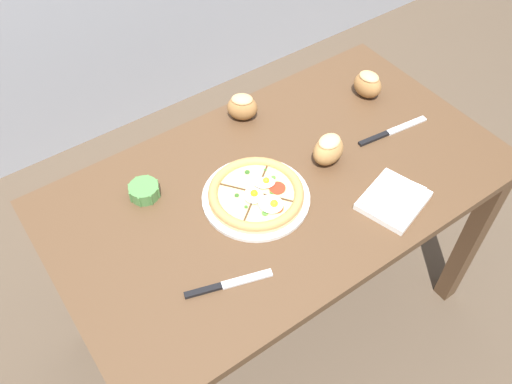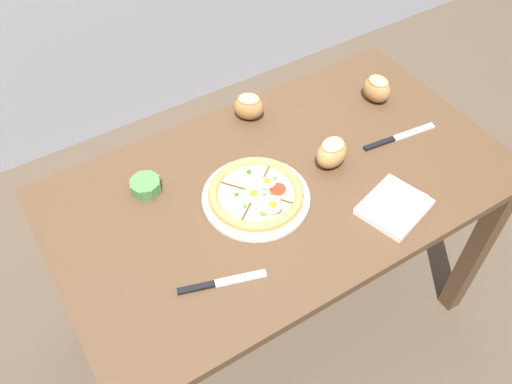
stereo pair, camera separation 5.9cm
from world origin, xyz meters
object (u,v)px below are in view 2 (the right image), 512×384
at_px(napkin_folded, 395,205).
at_px(bread_piece_near, 377,89).
at_px(knife_spare, 398,137).
at_px(pizza, 256,195).
at_px(bread_piece_mid, 332,152).
at_px(knife_main, 221,283).
at_px(dining_table, 281,208).
at_px(bread_piece_far, 249,106).
at_px(ramekin_bowl, 146,185).

height_order(napkin_folded, bread_piece_near, bread_piece_near).
bearing_deg(knife_spare, napkin_folded, -127.26).
distance_m(pizza, bread_piece_mid, 0.26).
bearing_deg(knife_spare, bread_piece_near, 79.21).
height_order(pizza, napkin_folded, pizza).
bearing_deg(knife_main, napkin_folded, 12.65).
xyz_separation_m(dining_table, bread_piece_far, (0.07, 0.29, 0.16)).
bearing_deg(ramekin_bowl, knife_main, -85.40).
height_order(pizza, knife_main, pizza).
distance_m(ramekin_bowl, napkin_folded, 0.69).
bearing_deg(dining_table, napkin_folded, -49.25).
relative_size(pizza, bread_piece_near, 2.73).
xyz_separation_m(ramekin_bowl, bread_piece_far, (0.41, 0.11, 0.03)).
bearing_deg(knife_spare, dining_table, -177.90).
height_order(ramekin_bowl, knife_spare, ramekin_bowl).
xyz_separation_m(bread_piece_mid, knife_spare, (0.25, -0.02, -0.04)).
relative_size(bread_piece_near, bread_piece_mid, 0.96).
xyz_separation_m(napkin_folded, knife_main, (-0.52, 0.04, -0.01)).
height_order(dining_table, knife_spare, knife_spare).
height_order(bread_piece_near, knife_spare, bread_piece_near).
distance_m(ramekin_bowl, bread_piece_far, 0.43).
relative_size(dining_table, ramekin_bowl, 14.68).
relative_size(ramekin_bowl, knife_spare, 0.35).
height_order(dining_table, bread_piece_near, bread_piece_near).
xyz_separation_m(bread_piece_near, bread_piece_far, (-0.40, 0.14, -0.00)).
relative_size(pizza, bread_piece_far, 2.51).
distance_m(pizza, bread_piece_near, 0.59).
xyz_separation_m(ramekin_bowl, knife_main, (0.03, -0.38, -0.02)).
bearing_deg(bread_piece_far, bread_piece_mid, -72.27).
bearing_deg(knife_main, dining_table, 49.79).
distance_m(ramekin_bowl, bread_piece_near, 0.81).
bearing_deg(knife_main, pizza, 57.98).
xyz_separation_m(bread_piece_near, knife_main, (-0.78, -0.35, -0.04)).
relative_size(bread_piece_near, bread_piece_far, 0.92).
distance_m(dining_table, napkin_folded, 0.34).
xyz_separation_m(dining_table, knife_main, (-0.31, -0.20, 0.12)).
bearing_deg(ramekin_bowl, bread_piece_mid, -20.70).
relative_size(ramekin_bowl, bread_piece_near, 0.82).
xyz_separation_m(pizza, knife_spare, (0.50, -0.02, -0.02)).
relative_size(bread_piece_near, knife_spare, 0.43).
bearing_deg(knife_spare, knife_main, -160.47).
xyz_separation_m(napkin_folded, bread_piece_far, (-0.14, 0.54, 0.03)).
xyz_separation_m(bread_piece_near, bread_piece_mid, (-0.30, -0.16, 0.00)).
bearing_deg(napkin_folded, bread_piece_mid, 101.02).
bearing_deg(dining_table, bread_piece_mid, -3.80).
relative_size(napkin_folded, knife_spare, 0.83).
distance_m(dining_table, bread_piece_mid, 0.23).
distance_m(ramekin_bowl, bread_piece_mid, 0.54).
distance_m(bread_piece_mid, knife_spare, 0.25).
bearing_deg(pizza, bread_piece_mid, 0.23).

